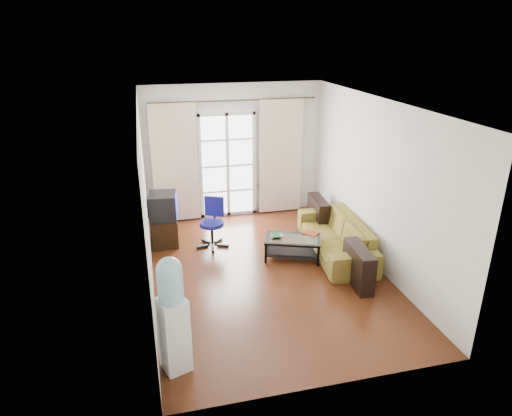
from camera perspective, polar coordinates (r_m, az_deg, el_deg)
The scene contains 20 objects.
floor at distance 7.45m, azimuth 1.37°, elevation -7.98°, with size 5.20×5.20×0.00m, color #522713.
ceiling at distance 6.56m, azimuth 1.58°, elevation 13.02°, with size 5.20×5.20×0.00m, color white.
wall_back at distance 9.31m, azimuth -2.77°, elevation 7.08°, with size 3.60×0.02×2.70m, color white.
wall_front at distance 4.66m, azimuth 9.99°, elevation -8.71°, with size 3.60×0.02×2.70m, color white.
wall_left at distance 6.67m, azimuth -13.63°, elevation 0.55°, with size 0.02×5.20×2.70m, color white.
wall_right at distance 7.54m, azimuth 14.80°, elevation 2.89°, with size 0.02×5.20×2.70m, color white.
french_door at distance 9.30m, azimuth -3.58°, elevation 5.30°, with size 1.16×0.06×2.15m.
curtain_rod at distance 9.01m, azimuth -2.76°, elevation 13.28°, with size 0.04×0.04×3.30m, color #4C3F2D.
curtain_left at distance 9.09m, azimuth -10.07°, elevation 5.43°, with size 0.90×0.07×2.35m, color beige.
curtain_right at distance 9.46m, azimuth 3.08°, elevation 6.37°, with size 0.90×0.07×2.35m, color beige.
radiator at distance 9.70m, azimuth 2.10°, elevation 1.38°, with size 0.64×0.12×0.64m, color gray.
sofa at distance 8.04m, azimuth 9.95°, elevation -3.51°, with size 1.00×2.18×0.62m, color brown.
coffee_table at distance 7.79m, azimuth 4.61°, elevation -4.62°, with size 1.06×0.83×0.38m.
bowl at distance 7.73m, azimuth 2.62°, elevation -3.49°, with size 0.22×0.22×0.05m, color #318943.
book at distance 7.83m, azimuth 6.46°, elevation -3.38°, with size 0.30×0.31×0.02m, color red.
remote at distance 7.66m, azimuth 2.47°, elevation -3.85°, with size 0.15×0.04×0.02m, color black.
tv_stand at distance 8.47m, azimuth -11.47°, elevation -2.72°, with size 0.46×0.68×0.50m, color black.
crt_tv at distance 8.24m, azimuth -11.69°, elevation 0.22°, with size 0.56×0.56×0.47m.
task_chair at distance 8.24m, azimuth -5.46°, elevation -3.02°, with size 0.80×0.80×0.88m.
water_cooler at distance 5.23m, azimuth -10.39°, elevation -12.79°, with size 0.37×0.37×1.43m.
Camera 1 is at (-1.72, -6.25, 3.67)m, focal length 32.00 mm.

